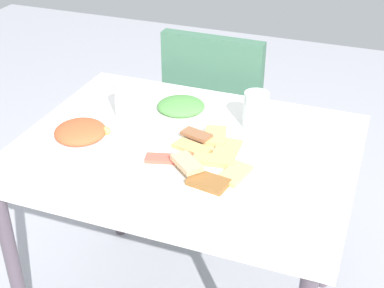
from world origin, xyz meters
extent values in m
cube|color=white|center=(0.00, 0.00, 0.72)|extent=(1.00, 0.79, 0.02)
cylinder|color=#514650|center=(-0.44, -0.33, 0.35)|extent=(0.04, 0.04, 0.71)
cylinder|color=#514650|center=(-0.44, 0.33, 0.35)|extent=(0.04, 0.04, 0.71)
cylinder|color=#514650|center=(0.44, 0.33, 0.35)|extent=(0.04, 0.04, 0.71)
cube|color=#3C674F|center=(-0.09, 0.72, 0.39)|extent=(0.43, 0.43, 0.06)
cube|color=#3C674F|center=(-0.10, 0.53, 0.65)|extent=(0.40, 0.06, 0.46)
cylinder|color=brown|center=(0.10, 0.90, 0.18)|extent=(0.03, 0.03, 0.36)
cylinder|color=brown|center=(-0.28, 0.91, 0.18)|extent=(0.03, 0.03, 0.36)
cylinder|color=brown|center=(0.09, 0.52, 0.18)|extent=(0.03, 0.03, 0.36)
cylinder|color=brown|center=(-0.29, 0.53, 0.18)|extent=(0.03, 0.03, 0.36)
cylinder|color=white|center=(0.08, -0.07, 0.74)|extent=(0.34, 0.34, 0.01)
cube|color=#E0AB6C|center=(0.19, -0.12, 0.75)|extent=(0.08, 0.12, 0.01)
cube|color=#E9A35F|center=(0.03, -0.03, 0.75)|extent=(0.12, 0.08, 0.01)
cube|color=#E7BB63|center=(0.11, -0.07, 0.75)|extent=(0.12, 0.06, 0.02)
cube|color=tan|center=(0.06, -0.14, 0.77)|extent=(0.11, 0.10, 0.02)
cube|color=tan|center=(0.13, -0.01, 0.75)|extent=(0.07, 0.13, 0.01)
cube|color=#E05846|center=(-0.01, -0.11, 0.75)|extent=(0.15, 0.08, 0.01)
cube|color=brown|center=(0.13, -0.18, 0.75)|extent=(0.11, 0.08, 0.02)
cube|color=#8E5C3C|center=(0.02, 0.03, 0.76)|extent=(0.10, 0.07, 0.01)
cube|color=tan|center=(0.07, 0.06, 0.75)|extent=(0.09, 0.12, 0.02)
cylinder|color=white|center=(-0.09, 0.20, 0.74)|extent=(0.22, 0.22, 0.01)
ellipsoid|color=#519146|center=(-0.09, 0.20, 0.75)|extent=(0.20, 0.19, 0.04)
cylinder|color=white|center=(-0.32, -0.07, 0.74)|extent=(0.23, 0.23, 0.01)
ellipsoid|color=#C2552F|center=(-0.32, -0.07, 0.75)|extent=(0.21, 0.21, 0.05)
sphere|color=#E4E355|center=(-0.24, -0.04, 0.75)|extent=(0.03, 0.03, 0.03)
cylinder|color=silver|center=(-0.25, 0.11, 0.79)|extent=(0.08, 0.08, 0.12)
cylinder|color=silver|center=(0.16, 0.19, 0.79)|extent=(0.08, 0.08, 0.12)
cube|color=white|center=(0.37, 0.02, 0.73)|extent=(0.16, 0.16, 0.00)
cube|color=silver|center=(0.37, 0.01, 0.74)|extent=(0.16, 0.06, 0.00)
cube|color=silver|center=(0.37, 0.04, 0.74)|extent=(0.18, 0.06, 0.00)
camera|label=1|loc=(0.51, -1.30, 1.58)|focal=50.91mm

